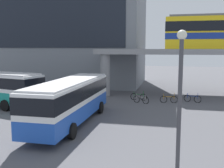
{
  "coord_description": "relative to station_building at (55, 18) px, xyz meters",
  "views": [
    {
      "loc": [
        7.49,
        -15.25,
        5.43
      ],
      "look_at": [
        2.29,
        8.32,
        2.2
      ],
      "focal_mm": 42.02,
      "sensor_mm": 36.0,
      "label": 1
    }
  ],
  "objects": [
    {
      "name": "ground_plane",
      "position": [
        10.44,
        -14.33,
        -10.37
      ],
      "size": [
        120.0,
        120.0,
        0.0
      ],
      "primitive_type": "plane",
      "color": "#515156"
    },
    {
      "name": "lamp_post",
      "position": [
        18.33,
        -29.65,
        -6.75
      ],
      "size": [
        0.36,
        0.36,
        6.12
      ],
      "color": "#3F3F44",
      "rests_on": "ground_plane"
    },
    {
      "name": "bicycle_green",
      "position": [
        14.77,
        -12.01,
        -10.01
      ],
      "size": [
        1.79,
        0.26,
        1.04
      ],
      "color": "black",
      "rests_on": "ground_plane"
    },
    {
      "name": "bicycle_orange",
      "position": [
        17.94,
        -12.77,
        -10.01
      ],
      "size": [
        1.79,
        0.24,
        1.04
      ],
      "color": "black",
      "rests_on": "ground_plane"
    },
    {
      "name": "bus_main",
      "position": [
        11.02,
        -22.01,
        -8.38
      ],
      "size": [
        2.81,
        11.05,
        3.22
      ],
      "color": "#1E4CB2",
      "rests_on": "ground_plane"
    },
    {
      "name": "bicycle_silver",
      "position": [
        15.2,
        -13.56,
        -10.01
      ],
      "size": [
        1.66,
        0.79,
        1.04
      ],
      "color": "black",
      "rests_on": "ground_plane"
    },
    {
      "name": "bicycle_blue",
      "position": [
        20.32,
        -11.89,
        -10.01
      ],
      "size": [
        1.71,
        0.64,
        1.04
      ],
      "color": "black",
      "rests_on": "ground_plane"
    },
    {
      "name": "station_building",
      "position": [
        0.0,
        0.0,
        0.0
      ],
      "size": [
        27.46,
        12.66,
        20.74
      ],
      "color": "slate",
      "rests_on": "ground_plane"
    }
  ]
}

